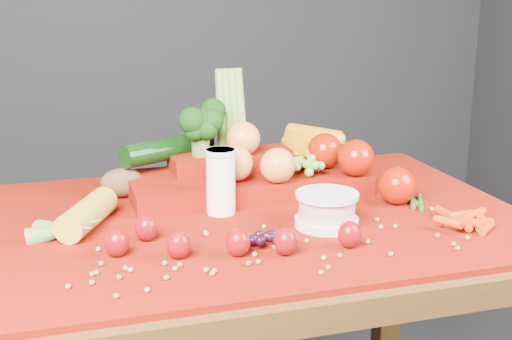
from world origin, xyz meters
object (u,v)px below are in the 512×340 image
object	(u,v)px
milk_glass	(221,179)
yogurt_bowl	(327,208)
table	(259,263)
produce_mound	(258,165)

from	to	relation	value
milk_glass	yogurt_bowl	size ratio (longest dim) A/B	1.08
milk_glass	table	bearing A→B (deg)	-23.32
yogurt_bowl	produce_mound	size ratio (longest dim) A/B	0.21
table	yogurt_bowl	xyz separation A→B (m)	(0.10, -0.11, 0.14)
milk_glass	produce_mound	distance (m)	0.17
yogurt_bowl	produce_mound	world-z (taller)	produce_mound
produce_mound	yogurt_bowl	bearing A→B (deg)	-77.43
milk_glass	yogurt_bowl	world-z (taller)	milk_glass
produce_mound	milk_glass	bearing A→B (deg)	-133.97
milk_glass	produce_mound	world-z (taller)	produce_mound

